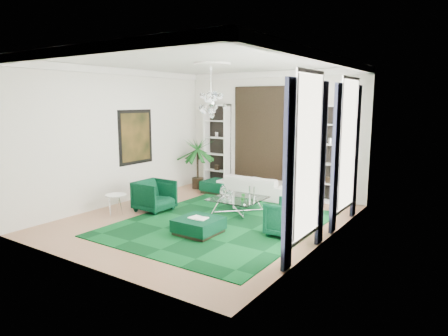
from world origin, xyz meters
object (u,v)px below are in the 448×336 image
Objects in this scene: coffee_table at (238,206)px; side_table at (116,205)px; ottoman_front at (199,226)px; palm at (198,157)px; armchair_left at (154,196)px; sofa at (255,186)px; armchair_right at (288,218)px; ottoman_side at (218,187)px.

side_table reaches higher than coffee_table.
palm is at bearing 127.63° from ottoman_front.
armchair_left is at bearing -75.24° from palm.
armchair_right is at bearing 130.84° from sofa.
coffee_table is at bearing -64.04° from armchair_left.
armchair_right is 1.96m from ottoman_front.
side_table is at bearing 61.30° from sofa.
palm is (-2.20, 0.02, 0.74)m from sofa.
palm reaches higher than side_table.
palm reaches higher than armchair_left.
ottoman_front is at bearing -112.01° from armchair_left.
coffee_table is at bearing 34.78° from side_table.
armchair_left is at bearing -154.04° from coffee_table.
armchair_left is 1.01× the size of ottoman_front.
ottoman_side is 1.30m from palm.
sofa reaches higher than coffee_table.
sofa is 3.21m from armchair_left.
ottoman_front is at bearing -52.37° from palm.
coffee_table is 1.38× the size of ottoman_front.
armchair_left is 0.73× the size of coffee_table.
side_table is at bearing -145.22° from coffee_table.
sofa is 4.19m from side_table.
armchair_right is 0.69× the size of coffee_table.
sofa reaches higher than side_table.
armchair_left is 3.06m from palm.
ottoman_side is 4.08m from ottoman_front.
armchair_right is 1.99m from coffee_table.
palm reaches higher than armchair_right.
sofa is 1.98m from coffee_table.
armchair_right is 4.45m from ottoman_side.
armchair_left reaches higher than side_table.
ottoman_side is 1.62× the size of side_table.
armchair_right reaches higher than ottoman_front.
armchair_left is 1.00m from side_table.
armchair_right is at bearing -31.05° from palm.
armchair_right reaches higher than sofa.
coffee_table is 2.30× the size of side_table.
side_table is (-4.37, -0.95, -0.13)m from armchair_right.
armchair_left is 1.06× the size of armchair_right.
side_table is 3.79m from palm.
armchair_left is at bearing -93.76° from ottoman_side.
sofa is 1.82× the size of coffee_table.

